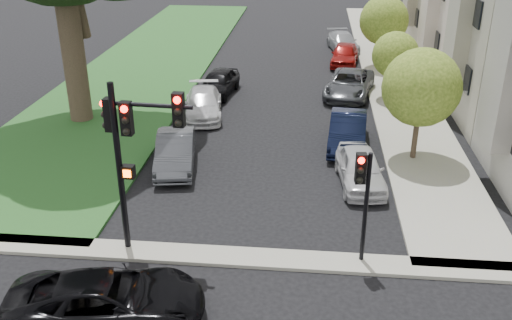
# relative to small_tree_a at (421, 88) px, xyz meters

# --- Properties ---
(ground) EXTENTS (140.00, 140.00, 0.00)m
(ground) POSITION_rel_small_tree_a_xyz_m (-6.20, -10.03, -3.19)
(ground) COLOR black
(ground) RESTS_ON ground
(grass_strip) EXTENTS (8.00, 44.00, 0.12)m
(grass_strip) POSITION_rel_small_tree_a_xyz_m (-15.20, 13.97, -3.13)
(grass_strip) COLOR #296226
(grass_strip) RESTS_ON ground
(sidewalk_right) EXTENTS (3.50, 44.00, 0.12)m
(sidewalk_right) POSITION_rel_small_tree_a_xyz_m (0.55, 13.97, -3.13)
(sidewalk_right) COLOR #A09D98
(sidewalk_right) RESTS_ON ground
(sidewalk_cross) EXTENTS (60.00, 1.00, 0.12)m
(sidewalk_cross) POSITION_rel_small_tree_a_xyz_m (-6.20, -8.03, -3.13)
(sidewalk_cross) COLOR #A09D98
(sidewalk_cross) RESTS_ON ground
(small_tree_a) EXTENTS (3.20, 3.20, 4.80)m
(small_tree_a) POSITION_rel_small_tree_a_xyz_m (0.00, 0.00, 0.00)
(small_tree_a) COLOR #362C21
(small_tree_a) RESTS_ON ground
(small_tree_b) EXTENTS (2.50, 2.50, 3.75)m
(small_tree_b) POSITION_rel_small_tree_a_xyz_m (-0.00, 7.99, -0.69)
(small_tree_b) COLOR #362C21
(small_tree_b) RESTS_ON ground
(small_tree_c) EXTENTS (3.09, 3.09, 4.63)m
(small_tree_c) POSITION_rel_small_tree_a_xyz_m (-0.00, 14.41, -0.11)
(small_tree_c) COLOR #362C21
(small_tree_c) RESTS_ON ground
(traffic_signal_main) EXTENTS (2.68, 0.69, 5.49)m
(traffic_signal_main) POSITION_rel_small_tree_a_xyz_m (-9.57, -7.80, 0.59)
(traffic_signal_main) COLOR black
(traffic_signal_main) RESTS_ON ground
(traffic_signal_secondary) EXTENTS (0.47, 0.38, 3.65)m
(traffic_signal_secondary) POSITION_rel_small_tree_a_xyz_m (-2.82, -7.84, -0.64)
(traffic_signal_secondary) COLOR black
(traffic_signal_secondary) RESTS_ON ground
(car_cross_near) EXTENTS (5.43, 3.26, 1.41)m
(car_cross_near) POSITION_rel_small_tree_a_xyz_m (-9.46, -11.26, -2.48)
(car_cross_near) COLOR black
(car_cross_near) RESTS_ON ground
(car_parked_0) EXTENTS (2.01, 4.15, 1.37)m
(car_parked_0) POSITION_rel_small_tree_a_xyz_m (-2.41, -2.55, -2.51)
(car_parked_0) COLOR silver
(car_parked_0) RESTS_ON ground
(car_parked_1) EXTENTS (1.92, 4.60, 1.48)m
(car_parked_1) POSITION_rel_small_tree_a_xyz_m (-2.73, 1.16, -2.45)
(car_parked_1) COLOR black
(car_parked_1) RESTS_ON ground
(car_parked_2) EXTENTS (3.31, 5.41, 1.40)m
(car_parked_2) POSITION_rel_small_tree_a_xyz_m (-2.31, 8.40, -2.49)
(car_parked_2) COLOR #3F4247
(car_parked_2) RESTS_ON ground
(car_parked_3) EXTENTS (2.11, 4.33, 1.42)m
(car_parked_3) POSITION_rel_small_tree_a_xyz_m (-2.29, 14.95, -2.48)
(car_parked_3) COLOR maroon
(car_parked_3) RESTS_ON ground
(car_parked_4) EXTENTS (2.56, 4.63, 1.27)m
(car_parked_4) POSITION_rel_small_tree_a_xyz_m (-2.25, 18.92, -2.55)
(car_parked_4) COLOR #999BA0
(car_parked_4) RESTS_ON ground
(car_parked_5) EXTENTS (2.17, 4.45, 1.41)m
(car_parked_5) POSITION_rel_small_tree_a_xyz_m (-9.85, -1.74, -2.49)
(car_parked_5) COLOR #3F4247
(car_parked_5) RESTS_ON ground
(car_parked_6) EXTENTS (2.52, 4.74, 1.31)m
(car_parked_6) POSITION_rel_small_tree_a_xyz_m (-9.83, 4.39, -2.54)
(car_parked_6) COLOR silver
(car_parked_6) RESTS_ON ground
(car_parked_7) EXTENTS (2.23, 4.34, 1.42)m
(car_parked_7) POSITION_rel_small_tree_a_xyz_m (-9.62, 7.90, -2.48)
(car_parked_7) COLOR black
(car_parked_7) RESTS_ON ground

